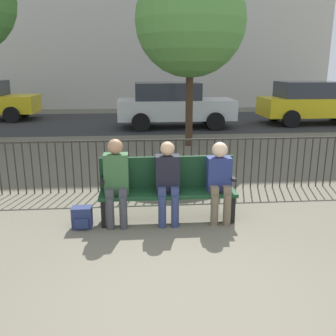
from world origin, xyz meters
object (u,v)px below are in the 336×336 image
Objects in this scene: park_bench at (168,186)px; seated_person_1 at (168,178)px; backpack at (82,218)px; tree_0 at (190,21)px; seated_person_0 at (116,178)px; parked_car_2 at (314,102)px; parked_car_1 at (173,104)px; seated_person_2 at (219,177)px.

seated_person_1 is (-0.01, -0.13, 0.16)m from park_bench.
backpack is 0.06× the size of tree_0.
seated_person_0 reaches higher than seated_person_1.
tree_0 is at bearing -145.50° from parked_car_2.
seated_person_1 is 8.73m from parked_car_1.
park_bench is at bearing 10.69° from backpack.
seated_person_1 is 11.14m from parked_car_2.
tree_0 is at bearing 71.71° from seated_person_0.
park_bench is 11.04m from parked_car_2.
seated_person_1 is 1.02× the size of seated_person_2.
tree_0 is (0.32, 5.38, 2.68)m from seated_person_2.
park_bench is 0.47× the size of parked_car_1.
tree_0 is 4.14m from parked_car_1.
backpack is 11.98m from parked_car_2.
parked_car_2 is (5.40, 3.71, -2.49)m from tree_0.
seated_person_1 is at bearing -125.38° from parked_car_2.
seated_person_2 is 0.28× the size of parked_car_2.
seated_person_0 is 4.04× the size of backpack.
seated_person_0 is 0.26× the size of tree_0.
seated_person_0 is at bearing -108.29° from tree_0.
parked_car_1 reaches higher than seated_person_2.
parked_car_2 is (6.44, 8.95, 0.34)m from park_bench.
park_bench is 1.59× the size of seated_person_0.
park_bench is at bearing 169.69° from seated_person_2.
tree_0 reaches higher than seated_person_1.
park_bench is 6.05m from tree_0.
seated_person_1 is at bearing 4.64° from backpack.
parked_car_1 is at bearing 76.24° from backpack.
park_bench is at bearing -101.29° from tree_0.
park_bench is 0.76m from seated_person_0.
seated_person_0 reaches higher than backpack.
seated_person_1 is at bearing -96.21° from parked_car_1.
parked_car_1 is (0.94, 8.68, 0.18)m from seated_person_1.
backpack is 6.73m from tree_0.
parked_car_1 is 1.00× the size of parked_car_2.
seated_person_0 is 0.73m from backpack.
tree_0 reaches higher than park_bench.
seated_person_2 is 8.69m from parked_car_1.
seated_person_2 is at bearing -0.09° from seated_person_1.
seated_person_1 is 3.88× the size of backpack.
seated_person_1 is at bearing 179.91° from seated_person_2.
tree_0 reaches higher than seated_person_2.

